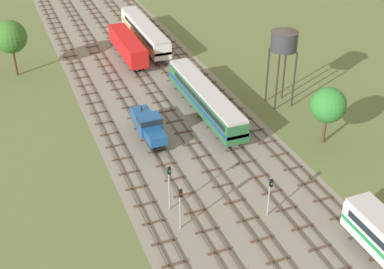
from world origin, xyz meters
The scene contains 17 objects.
ground_plane centered at (0.00, 56.00, 0.00)m, with size 480.00×480.00×0.00m, color #5B6B3D.
ballast_bed centered at (0.00, 56.00, 0.00)m, with size 21.45×176.00×0.01m, color gray.
track_far_left centered at (-8.73, 57.00, 0.14)m, with size 2.40×126.00×0.29m.
track_left centered at (-4.36, 57.00, 0.14)m, with size 2.40×126.00×0.29m.
track_centre_left centered at (0.00, 57.00, 0.14)m, with size 2.40×126.00×0.29m.
track_centre centered at (4.36, 57.00, 0.14)m, with size 2.40×126.00×0.29m.
track_centre_right centered at (8.73, 57.00, 0.14)m, with size 2.40×126.00×0.29m.
shunter_loco_left_mid centered at (-4.36, 55.72, 2.01)m, with size 2.74×8.46×3.10m.
diesel_railcar_centre_midfar centered at (4.36, 58.77, 2.60)m, with size 2.96×20.50×3.80m.
freight_boxcar_centre_left_far centered at (0.01, 80.86, 2.45)m, with size 2.87×14.00×3.60m.
diesel_railcar_centre_farther centered at (4.36, 85.75, 2.60)m, with size 2.96×20.50×3.80m.
water_tower centered at (15.16, 58.04, 9.17)m, with size 3.68×3.68×10.92m.
signal_post_nearest centered at (2.18, 37.40, 2.95)m, with size 0.28×0.47×4.58m.
signal_post_near centered at (-6.55, 41.86, 3.41)m, with size 0.28×0.47×5.36m.
signal_post_mid centered at (-6.55, 38.76, 3.11)m, with size 0.28×0.47×4.85m.
lineside_tree_0 centered at (-17.71, 81.23, 6.19)m, with size 4.93×4.93×8.68m.
lineside_tree_1 centered at (15.13, 47.09, 5.12)m, with size 4.26×4.26×7.27m.
Camera 1 is at (-19.50, 3.01, 33.59)m, focal length 48.46 mm.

